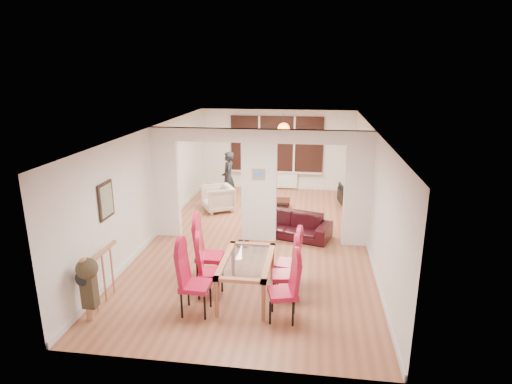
% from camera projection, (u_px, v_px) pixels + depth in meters
% --- Properties ---
extents(floor, '(5.00, 9.00, 0.01)m').
position_uv_depth(floor, '(259.00, 239.00, 10.09)').
color(floor, '#9C5C3F').
rests_on(floor, ground).
extents(room_walls, '(5.00, 9.00, 2.60)m').
position_uv_depth(room_walls, '(259.00, 186.00, 9.72)').
color(room_walls, silver).
rests_on(room_walls, floor).
extents(divider_wall, '(5.00, 0.18, 2.60)m').
position_uv_depth(divider_wall, '(259.00, 186.00, 9.72)').
color(divider_wall, white).
rests_on(divider_wall, floor).
extents(bay_window_blinds, '(3.00, 0.08, 1.80)m').
position_uv_depth(bay_window_blinds, '(277.00, 144.00, 13.89)').
color(bay_window_blinds, black).
rests_on(bay_window_blinds, room_walls).
extents(radiator, '(1.40, 0.08, 0.50)m').
position_uv_depth(radiator, '(276.00, 180.00, 14.19)').
color(radiator, white).
rests_on(radiator, floor).
extents(pendant_light, '(0.36, 0.36, 0.36)m').
position_uv_depth(pendant_light, '(284.00, 129.00, 12.58)').
color(pendant_light, orange).
rests_on(pendant_light, room_walls).
extents(stair_newel, '(0.40, 1.20, 1.10)m').
position_uv_depth(stair_newel, '(102.00, 275.00, 7.19)').
color(stair_newel, '#AC704F').
rests_on(stair_newel, floor).
extents(wall_poster, '(0.04, 0.52, 0.67)m').
position_uv_depth(wall_poster, '(106.00, 200.00, 7.68)').
color(wall_poster, gray).
rests_on(wall_poster, room_walls).
extents(pillar_photo, '(0.30, 0.03, 0.25)m').
position_uv_depth(pillar_photo, '(259.00, 174.00, 9.55)').
color(pillar_photo, '#4C8CD8').
rests_on(pillar_photo, divider_wall).
extents(dining_table, '(0.85, 1.52, 0.71)m').
position_uv_depth(dining_table, '(247.00, 278.00, 7.48)').
color(dining_table, '#975538').
rests_on(dining_table, floor).
extents(dining_chair_la, '(0.48, 0.48, 1.16)m').
position_uv_depth(dining_chair_la, '(196.00, 281.00, 6.92)').
color(dining_chair_la, maroon).
rests_on(dining_chair_la, floor).
extents(dining_chair_lb, '(0.49, 0.49, 1.05)m').
position_uv_depth(dining_chair_lb, '(210.00, 269.00, 7.46)').
color(dining_chair_lb, maroon).
rests_on(dining_chair_lb, floor).
extents(dining_chair_lc, '(0.49, 0.49, 1.19)m').
position_uv_depth(dining_chair_lc, '(210.00, 252.00, 7.96)').
color(dining_chair_lc, maroon).
rests_on(dining_chair_lc, floor).
extents(dining_chair_ra, '(0.53, 0.53, 1.09)m').
position_uv_depth(dining_chair_ra, '(283.00, 288.00, 6.75)').
color(dining_chair_ra, maroon).
rests_on(dining_chair_ra, floor).
extents(dining_chair_rb, '(0.47, 0.47, 1.05)m').
position_uv_depth(dining_chair_rb, '(284.00, 271.00, 7.36)').
color(dining_chair_rb, maroon).
rests_on(dining_chair_rb, floor).
extents(dining_chair_rc, '(0.47, 0.47, 1.04)m').
position_uv_depth(dining_chair_rc, '(288.00, 260.00, 7.80)').
color(dining_chair_rc, maroon).
rests_on(dining_chair_rc, floor).
extents(sofa, '(2.10, 1.30, 0.57)m').
position_uv_depth(sofa, '(289.00, 224.00, 10.22)').
color(sofa, black).
rests_on(sofa, floor).
extents(armchair, '(1.06, 1.06, 0.72)m').
position_uv_depth(armchair, '(218.00, 198.00, 12.00)').
color(armchair, beige).
rests_on(armchair, floor).
extents(person, '(0.64, 0.50, 1.55)m').
position_uv_depth(person, '(228.00, 178.00, 12.56)').
color(person, black).
rests_on(person, floor).
extents(television, '(1.01, 0.32, 0.58)m').
position_uv_depth(television, '(340.00, 196.00, 12.46)').
color(television, black).
rests_on(television, floor).
extents(coffee_table, '(1.15, 0.81, 0.24)m').
position_uv_depth(coffee_table, '(272.00, 203.00, 12.35)').
color(coffee_table, black).
rests_on(coffee_table, floor).
extents(bottle, '(0.07, 0.07, 0.28)m').
position_uv_depth(bottle, '(269.00, 194.00, 12.33)').
color(bottle, '#143F19').
rests_on(bottle, coffee_table).
extents(bowl, '(0.20, 0.20, 0.05)m').
position_uv_depth(bowl, '(273.00, 198.00, 12.36)').
color(bowl, black).
rests_on(bowl, coffee_table).
extents(shoes, '(0.24, 0.26, 0.10)m').
position_uv_depth(shoes, '(243.00, 244.00, 9.68)').
color(shoes, black).
rests_on(shoes, floor).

